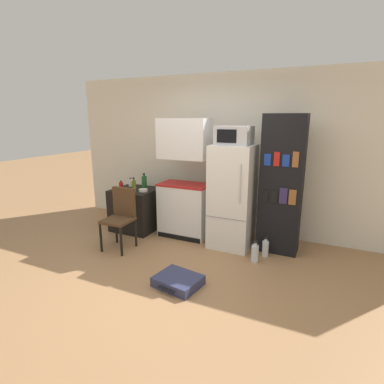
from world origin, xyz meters
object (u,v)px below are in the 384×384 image
Objects in this scene: bottle_ketchup_red at (121,185)px; bottle_milk_white at (131,183)px; side_table at (136,209)px; refrigerator at (232,197)px; microwave at (234,135)px; water_bottle_middle at (265,248)px; bottle_olive_oil at (134,186)px; kitchen_hutch at (185,184)px; bottle_green_tall at (144,181)px; chair at (121,213)px; water_bottle_front at (255,253)px; bowl at (143,190)px; bookshelf at (281,185)px; suitcase_large_flat at (178,281)px.

bottle_milk_white is at bearing 85.30° from bottle_ketchup_red.
refrigerator is (1.75, 0.04, 0.41)m from side_table.
microwave is 1.68m from water_bottle_middle.
bottle_olive_oil is 1.74× the size of bottle_ketchup_red.
bottle_milk_white is (-1.95, 0.12, 0.01)m from refrigerator.
bottle_milk_white is at bearing 176.37° from microwave.
kitchen_hutch reaches higher than bottle_olive_oil.
bottle_green_tall reaches higher than chair.
kitchen_hutch is at bearing 170.80° from water_bottle_middle.
water_bottle_front is (0.47, -0.40, -1.56)m from microwave.
microwave is at bearing 3.66° from bottle_ketchup_red.
water_bottle_middle is (2.54, -0.04, -0.67)m from bottle_ketchup_red.
kitchen_hutch is 13.47× the size of bottle_ketchup_red.
bowl is (-1.52, -0.12, -0.94)m from microwave.
kitchen_hutch is 2.10× the size of chair.
bottle_ketchup_red is at bearing -170.51° from kitchen_hutch.
refrigerator is 10.49× the size of bottle_milk_white.
refrigerator is 1.69m from chair.
bottle_ketchup_red is (-1.14, -0.19, -0.09)m from kitchen_hutch.
bottle_milk_white is at bearing 132.93° from bottle_olive_oil.
microwave is 3.38× the size of bottle_ketchup_red.
bottle_olive_oil is (-1.63, -0.22, 0.06)m from refrigerator.
water_bottle_middle is (-0.12, -0.29, -0.88)m from bookshelf.
water_bottle_middle is (0.09, 0.24, -0.01)m from water_bottle_front.
bookshelf is 2.65m from bottle_milk_white.
bottle_milk_white is 2.62m from water_bottle_middle.
bowl is 2.11m from water_bottle_front.
bottle_ketchup_red is 0.97× the size of bowl.
water_bottle_middle is at bearing -16.00° from microwave.
chair is at bearing -70.57° from side_table.
bookshelf is at bearing 6.38° from bowl.
chair is at bearing 163.74° from suitcase_large_flat.
bookshelf is (1.52, 0.06, 0.11)m from kitchen_hutch.
side_table is at bearing -178.74° from refrigerator.
microwave is at bearing 25.87° from chair.
bottle_milk_white is at bearing 167.84° from water_bottle_front.
refrigerator is 1.52m from bowl.
bottle_green_tall is at bearing 100.20° from chair.
microwave is at bearing -105.30° from refrigerator.
bookshelf is 7.89× the size of bottle_green_tall.
bottle_green_tall reaches higher than bottle_milk_white.
water_bottle_middle is at bearing -0.83° from bottle_ketchup_red.
side_table is 1.53× the size of microwave.
refrigerator is 0.78× the size of bookshelf.
bookshelf is 6.94× the size of water_bottle_middle.
bottle_green_tall is at bearing 69.84° from side_table.
side_table is 2.08m from suitcase_large_flat.
bowl is (0.16, -0.27, -0.09)m from bottle_green_tall.
bottle_milk_white is 0.49× the size of water_bottle_front.
side_table is 2.52m from bookshelf.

